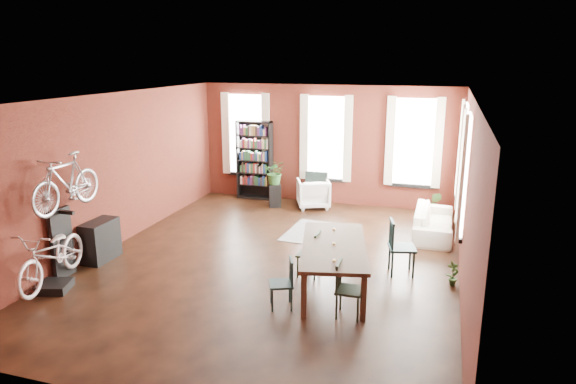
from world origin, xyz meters
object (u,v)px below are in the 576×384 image
at_px(dining_chair_c, 349,290).
at_px(dining_chair_d, 402,248).
at_px(bookshelf, 255,160).
at_px(bicycle_floor, 49,230).
at_px(dining_chair_b, 309,254).
at_px(white_armchair, 313,192).
at_px(bike_trainer, 55,286).
at_px(plant_stand, 275,195).
at_px(console_table, 100,241).
at_px(dining_chair_a, 281,284).
at_px(dining_table, 333,267).
at_px(cream_sofa, 434,217).

distance_m(dining_chair_c, dining_chair_d, 1.99).
distance_m(bookshelf, bicycle_floor, 6.70).
xyz_separation_m(dining_chair_b, white_armchair, (-1.04, 4.33, -0.00)).
distance_m(bike_trainer, plant_stand, 6.32).
bearing_deg(bookshelf, dining_chair_c, -57.46).
bearing_deg(dining_chair_b, dining_chair_d, 111.86).
bearing_deg(plant_stand, bike_trainer, -108.24).
xyz_separation_m(bike_trainer, plant_stand, (1.98, 6.00, 0.24)).
bearing_deg(console_table, dining_chair_a, -11.84).
bearing_deg(console_table, white_armchair, 57.35).
height_order(dining_table, plant_stand, dining_table).
bearing_deg(dining_table, bike_trainer, -174.17).
bearing_deg(cream_sofa, console_table, 119.33).
relative_size(dining_chair_a, dining_chair_d, 0.79).
bearing_deg(dining_chair_c, dining_chair_d, -18.59).
height_order(dining_chair_b, bike_trainer, dining_chair_b).
bearing_deg(dining_chair_a, bookshelf, -178.48).
bearing_deg(plant_stand, dining_table, -60.06).
distance_m(dining_table, bookshelf, 6.17).
bearing_deg(white_armchair, plant_stand, -8.65).
bearing_deg(dining_chair_d, dining_table, 118.95).
bearing_deg(dining_chair_c, white_armchair, 19.49).
height_order(bike_trainer, bicycle_floor, bicycle_floor).
bearing_deg(bike_trainer, bicycle_floor, 91.65).
relative_size(dining_table, cream_sofa, 1.14).
relative_size(dining_table, dining_chair_a, 2.91).
xyz_separation_m(dining_chair_c, bookshelf, (-3.83, 6.01, 0.66)).
xyz_separation_m(dining_chair_c, console_table, (-5.11, 0.81, -0.04)).
xyz_separation_m(dining_chair_b, cream_sofa, (2.11, 3.02, -0.02)).
xyz_separation_m(dining_chair_d, bike_trainer, (-5.63, -2.50, -0.44)).
bearing_deg(white_armchair, dining_table, 86.41).
height_order(dining_chair_d, console_table, dining_chair_d).
bearing_deg(cream_sofa, plant_stand, 75.48).
relative_size(console_table, plant_stand, 1.29).
xyz_separation_m(dining_chair_a, dining_chair_d, (1.71, 1.92, 0.11)).
distance_m(dining_chair_a, cream_sofa, 4.87).
height_order(bookshelf, cream_sofa, bookshelf).
xyz_separation_m(cream_sofa, bike_trainer, (-6.12, -4.93, -0.34)).
xyz_separation_m(dining_chair_d, bookshelf, (-4.46, 4.13, 0.59)).
height_order(bookshelf, plant_stand, bookshelf).
bearing_deg(bike_trainer, dining_chair_d, 23.96).
bearing_deg(dining_chair_c, bicycle_floor, 96.29).
bearing_deg(plant_stand, dining_chair_d, -43.78).
distance_m(console_table, bicycle_floor, 1.56).
bearing_deg(bookshelf, dining_chair_d, -42.80).
relative_size(white_armchair, console_table, 1.06).
bearing_deg(dining_chair_b, bicycle_floor, -63.36).
distance_m(dining_chair_b, dining_chair_d, 1.72).
distance_m(dining_chair_c, bicycle_floor, 5.09).
xyz_separation_m(white_armchair, bike_trainer, (-2.98, -6.24, -0.35)).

